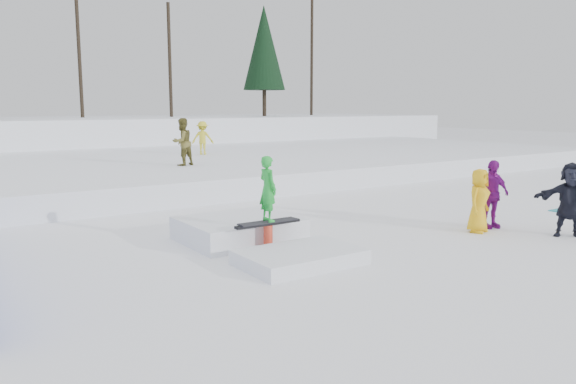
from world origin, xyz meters
TOP-DOWN VIEW (x-y plane):
  - ground at (0.00, 0.00)m, footprint 120.00×120.00m
  - snow_berm at (0.00, 30.00)m, footprint 60.00×14.00m
  - snow_midrise at (0.00, 16.00)m, footprint 50.00×18.00m
  - treeline at (6.18, 28.28)m, footprint 40.24×4.22m
  - walker_olive at (2.06, 11.82)m, footprint 1.11×0.98m
  - walker_ygreen at (5.00, 16.08)m, footprint 1.21×1.09m
  - spectator_purple at (5.44, -0.18)m, footprint 1.13×0.71m
  - spectator_yellow at (4.74, -0.33)m, footprint 0.90×0.71m
  - spectator_dark at (6.18, -1.88)m, footprint 1.48×1.66m
  - loose_board_teal at (9.64, 0.16)m, footprint 1.40×0.28m
  - jib_rail_feature at (-0.70, 1.58)m, footprint 2.60×4.40m

SIDE VIEW (x-z plane):
  - ground at x=0.00m, z-range 0.00..0.00m
  - loose_board_teal at x=9.64m, z-range 0.00..0.03m
  - jib_rail_feature at x=-0.70m, z-range -0.75..1.36m
  - snow_midrise at x=0.00m, z-range 0.00..0.80m
  - spectator_yellow at x=4.74m, z-range 0.00..1.62m
  - spectator_purple at x=5.44m, z-range 0.00..1.79m
  - spectator_dark at x=6.18m, z-range 0.00..1.82m
  - snow_berm at x=0.00m, z-range 0.00..2.40m
  - walker_ygreen at x=5.00m, z-range 0.80..2.43m
  - walker_olive at x=2.06m, z-range 0.80..2.70m
  - treeline at x=6.18m, z-range 2.20..12.70m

